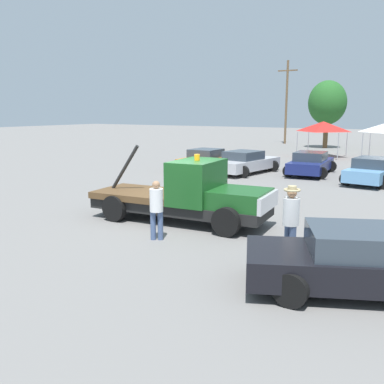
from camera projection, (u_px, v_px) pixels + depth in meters
name	position (u px, v px, depth m)	size (l,w,h in m)	color
ground_plane	(179.00, 221.00, 14.41)	(160.00, 160.00, 0.00)	slate
tow_truck	(189.00, 196.00, 14.08)	(6.24, 2.52, 2.51)	black
foreground_car	(374.00, 262.00, 8.64)	(5.56, 3.81, 1.34)	black
person_near_truck	(291.00, 216.00, 10.57)	(0.41, 0.41, 1.86)	#475B84
person_at_hood	(156.00, 206.00, 12.16)	(0.38, 0.38, 1.72)	#475B84
parked_car_orange	(207.00, 160.00, 26.65)	(2.54, 4.47, 1.34)	orange
parked_car_silver	(245.00, 162.00, 25.35)	(3.01, 5.14, 1.34)	#B7B7BC
parked_car_navy	(311.00, 163.00, 24.82)	(2.67, 4.74, 1.34)	navy
parked_car_skyblue	(373.00, 171.00, 21.84)	(2.70, 4.79, 1.34)	#669ED1
canopy_tent_red	(323.00, 126.00, 33.99)	(3.22, 3.22, 2.83)	#9E9EA3
tree_center	(327.00, 103.00, 41.94)	(3.69, 3.69, 6.59)	brown
utility_pole	(286.00, 100.00, 47.40)	(2.20, 0.24, 9.09)	brown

